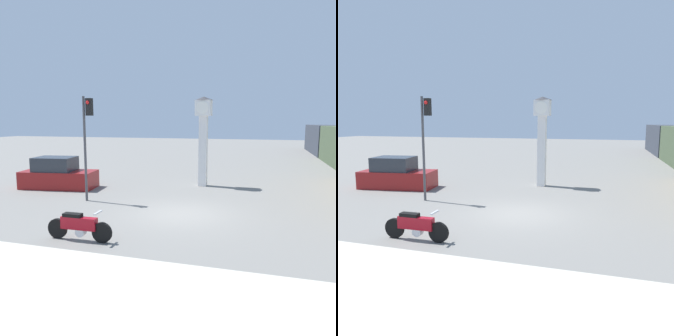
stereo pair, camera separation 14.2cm
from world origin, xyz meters
The scene contains 6 objects.
ground_plane centered at (0.00, 0.00, 0.00)m, with size 120.00×120.00×0.00m, color slate.
sidewalk_strip centered at (0.00, -7.89, 0.05)m, with size 36.00×6.00×0.10m.
motorcycle centered at (-2.35, -3.89, 0.48)m, with size 2.27×0.49×1.00m.
clock_tower centered at (-0.17, 6.30, 3.44)m, with size 1.08×1.08×5.26m.
traffic_light centered at (-4.78, 0.99, 3.40)m, with size 0.50×0.35×5.00m.
parked_car centered at (-8.11, 3.31, 0.75)m, with size 4.42×2.39×1.80m.
Camera 2 is at (3.40, -12.81, 3.82)m, focal length 35.00 mm.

